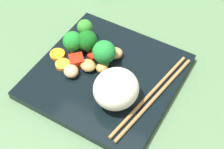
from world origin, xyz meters
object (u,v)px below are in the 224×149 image
at_px(square_plate, 107,76).
at_px(broccoli_floret_1, 104,52).
at_px(rice_mound, 116,89).
at_px(carrot_slice_2, 74,42).
at_px(chopstick_pair, 153,96).

bearing_deg(square_plate, broccoli_floret_1, 38.84).
relative_size(rice_mound, broccoli_floret_1, 1.48).
distance_m(square_plate, rice_mound, 0.08).
relative_size(carrot_slice_2, chopstick_pair, 0.08).
xyz_separation_m(rice_mound, broccoli_floret_1, (0.07, 0.06, -0.00)).
distance_m(carrot_slice_2, chopstick_pair, 0.22).
bearing_deg(carrot_slice_2, rice_mound, -120.76).
bearing_deg(carrot_slice_2, chopstick_pair, -103.54).
relative_size(square_plate, chopstick_pair, 1.15).
bearing_deg(carrot_slice_2, square_plate, -111.47).
distance_m(square_plate, chopstick_pair, 0.11).
bearing_deg(chopstick_pair, carrot_slice_2, 87.43).
xyz_separation_m(carrot_slice_2, chopstick_pair, (-0.05, -0.21, -0.00)).
bearing_deg(rice_mound, chopstick_pair, -54.98).
distance_m(rice_mound, chopstick_pair, 0.08).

